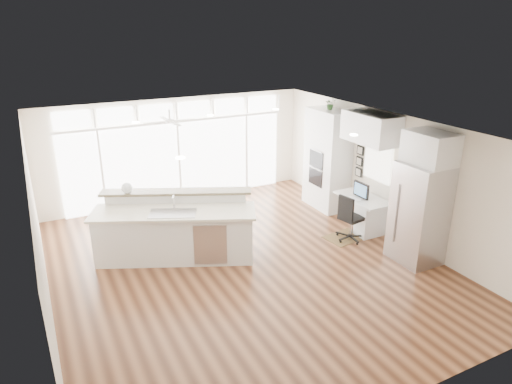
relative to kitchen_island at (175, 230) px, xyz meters
name	(u,v)px	position (x,y,z in m)	size (l,w,h in m)	color
floor	(245,265)	(1.11, -0.86, -0.64)	(7.00, 8.00, 0.02)	#472616
ceiling	(243,129)	(1.11, -0.86, 2.07)	(7.00, 8.00, 0.02)	silver
wall_back	(177,150)	(1.11, 3.14, 0.72)	(7.00, 0.04, 2.70)	white
wall_front	(396,316)	(1.11, -4.86, 0.72)	(7.00, 0.04, 2.70)	white
wall_left	(39,239)	(-2.39, -0.86, 0.72)	(0.04, 8.00, 2.70)	white
wall_right	(388,174)	(4.61, -0.86, 0.72)	(0.04, 8.00, 2.70)	white
glass_wall	(179,162)	(1.11, 3.08, 0.42)	(5.80, 0.06, 2.08)	white
transom_row	(176,111)	(1.11, 3.08, 1.75)	(5.90, 0.06, 0.40)	white
desk_window	(378,162)	(4.57, -0.56, 0.92)	(0.04, 0.85, 0.85)	silver
ceiling_fan	(169,117)	(0.61, 1.94, 1.85)	(1.16, 1.16, 0.32)	white
recessed_lights	(238,128)	(1.11, -0.66, 2.05)	(3.40, 3.00, 0.02)	white
oven_cabinet	(327,160)	(4.28, 0.94, 0.62)	(0.64, 1.20, 2.50)	white
desk_nook	(362,213)	(4.24, -0.56, -0.25)	(0.72, 1.30, 0.76)	white
upper_cabinets	(371,128)	(4.28, -0.56, 1.72)	(0.64, 1.30, 0.64)	white
refrigerator	(419,213)	(4.22, -2.21, 0.37)	(0.76, 0.90, 2.00)	#B4B4B9
fridge_cabinet	(430,148)	(4.28, -2.21, 1.67)	(0.64, 0.90, 0.60)	white
framed_photos	(360,161)	(4.57, 0.06, 0.77)	(0.06, 0.22, 0.80)	black
kitchen_island	(175,230)	(0.00, 0.00, 0.00)	(3.18, 1.20, 1.26)	white
rug	(345,237)	(3.60, -0.79, -0.63)	(0.84, 0.61, 0.01)	#382612
office_chair	(352,217)	(3.66, -0.91, -0.12)	(0.54, 0.49, 1.03)	black
fishbowl	(127,188)	(-0.70, 0.76, 0.74)	(0.22, 0.22, 0.22)	white
monitor	(361,190)	(4.16, -0.56, 0.32)	(0.08, 0.47, 0.39)	black
keyboard	(355,199)	(3.99, -0.56, 0.14)	(0.12, 0.31, 0.02)	white
potted_plant	(330,105)	(4.28, 0.94, 1.98)	(0.25, 0.28, 0.22)	#295022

